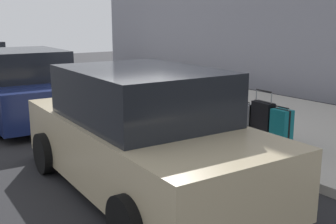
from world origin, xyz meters
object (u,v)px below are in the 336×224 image
(suitcase_navy_4, at_px, (211,112))
(parked_car_beige_0, at_px, (142,135))
(suitcase_silver_2, at_px, (241,120))
(parked_car_navy_1, at_px, (23,87))
(suitcase_black_1, at_px, (262,122))
(suitcase_olive_6, at_px, (184,107))
(suitcase_maroon_5, at_px, (198,108))
(suitcase_teal_7, at_px, (173,104))
(suitcase_red_3, at_px, (224,117))
(fire_hydrant, at_px, (156,93))
(bollard_post, at_px, (135,93))
(suitcase_teal_0, at_px, (281,129))

(suitcase_navy_4, xyz_separation_m, parked_car_beige_0, (-1.62, 2.72, 0.34))
(suitcase_silver_2, xyz_separation_m, parked_car_navy_1, (4.47, 2.76, 0.31))
(suitcase_black_1, distance_m, suitcase_olive_6, 2.22)
(suitcase_navy_4, relative_size, parked_car_navy_1, 0.15)
(suitcase_maroon_5, bearing_deg, suitcase_teal_7, 1.98)
(suitcase_maroon_5, height_order, suitcase_teal_7, suitcase_maroon_5)
(suitcase_olive_6, relative_size, suitcase_teal_7, 1.42)
(suitcase_red_3, relative_size, fire_hydrant, 0.78)
(suitcase_navy_4, distance_m, fire_hydrant, 2.03)
(suitcase_red_3, bearing_deg, parked_car_beige_0, 114.04)
(bollard_post, xyz_separation_m, parked_car_beige_0, (-4.39, 2.58, 0.31))
(suitcase_red_3, height_order, suitcase_maroon_5, suitcase_maroon_5)
(parked_car_navy_1, bearing_deg, bollard_post, -108.38)
(suitcase_maroon_5, distance_m, suitcase_teal_7, 0.87)
(suitcase_maroon_5, distance_m, fire_hydrant, 1.59)
(suitcase_olive_6, bearing_deg, suitcase_teal_0, -178.29)
(suitcase_olive_6, relative_size, parked_car_beige_0, 0.19)
(suitcase_red_3, height_order, suitcase_navy_4, suitcase_navy_4)
(suitcase_olive_6, height_order, suitcase_teal_7, suitcase_olive_6)
(suitcase_black_1, bearing_deg, suitcase_teal_7, 1.88)
(suitcase_teal_0, bearing_deg, parked_car_beige_0, 86.45)
(suitcase_teal_0, xyz_separation_m, bollard_post, (4.56, 0.20, 0.00))
(suitcase_navy_4, bearing_deg, fire_hydrant, -0.15)
(bollard_post, relative_size, parked_car_navy_1, 0.16)
(bollard_post, bearing_deg, suitcase_red_3, -177.37)
(suitcase_teal_0, xyz_separation_m, suitcase_navy_4, (1.79, 0.06, -0.03))
(suitcase_red_3, bearing_deg, parked_car_navy_1, 34.07)
(fire_hydrant, bearing_deg, parked_car_beige_0, 143.18)
(suitcase_teal_7, height_order, bollard_post, bollard_post)
(fire_hydrant, distance_m, parked_car_navy_1, 3.17)
(suitcase_silver_2, height_order, suitcase_teal_7, suitcase_silver_2)
(suitcase_teal_0, height_order, parked_car_beige_0, parked_car_beige_0)
(suitcase_olive_6, bearing_deg, suitcase_black_1, -177.43)
(fire_hydrant, height_order, parked_car_beige_0, parked_car_beige_0)
(suitcase_navy_4, bearing_deg, suitcase_red_3, -179.88)
(suitcase_navy_4, xyz_separation_m, parked_car_navy_1, (3.62, 2.72, 0.32))
(suitcase_olive_6, bearing_deg, bollard_post, 3.64)
(suitcase_silver_2, distance_m, suitcase_olive_6, 1.73)
(suitcase_red_3, height_order, fire_hydrant, fire_hydrant)
(suitcase_silver_2, height_order, suitcase_red_3, suitcase_silver_2)
(suitcase_maroon_5, xyz_separation_m, bollard_post, (2.33, 0.16, 0.01))
(suitcase_silver_2, distance_m, bollard_post, 3.62)
(suitcase_silver_2, bearing_deg, parked_car_navy_1, 31.67)
(fire_hydrant, relative_size, parked_car_navy_1, 0.19)
(suitcase_silver_2, relative_size, parked_car_beige_0, 0.15)
(suitcase_teal_0, xyz_separation_m, suitcase_olive_6, (2.67, 0.08, -0.05))
(suitcase_teal_0, height_order, suitcase_silver_2, suitcase_teal_0)
(bollard_post, bearing_deg, parked_car_navy_1, 71.62)
(parked_car_beige_0, bearing_deg, bollard_post, -30.44)
(suitcase_olive_6, xyz_separation_m, parked_car_beige_0, (-2.50, 2.70, 0.37))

